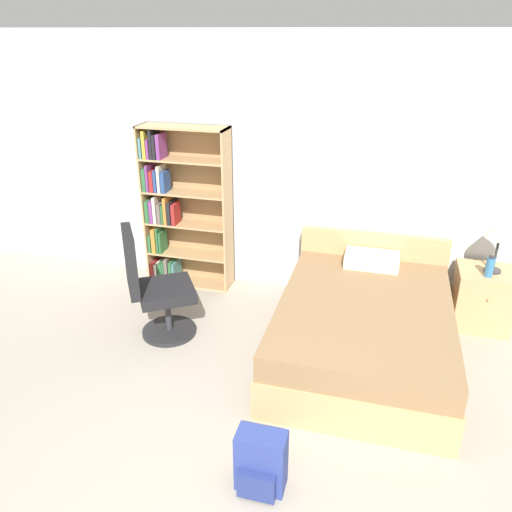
{
  "coord_description": "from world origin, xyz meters",
  "views": [
    {
      "loc": [
        0.48,
        -1.61,
        2.59
      ],
      "look_at": [
        -0.49,
        1.98,
        0.89
      ],
      "focal_mm": 35.0,
      "sensor_mm": 36.0,
      "label": 1
    }
  ],
  "objects_px": {
    "bookshelf": "(177,209)",
    "backpack_blue": "(261,463)",
    "water_bottle": "(490,267)",
    "office_chair": "(154,289)",
    "nightstand": "(482,298)",
    "table_lamp": "(501,230)",
    "bed": "(363,326)"
  },
  "relations": [
    {
      "from": "bookshelf",
      "to": "table_lamp",
      "type": "bearing_deg",
      "value": -1.86
    },
    {
      "from": "bookshelf",
      "to": "bed",
      "type": "bearing_deg",
      "value": -23.22
    },
    {
      "from": "water_bottle",
      "to": "backpack_blue",
      "type": "distance_m",
      "value": 2.75
    },
    {
      "from": "bed",
      "to": "backpack_blue",
      "type": "distance_m",
      "value": 1.66
    },
    {
      "from": "nightstand",
      "to": "water_bottle",
      "type": "distance_m",
      "value": 0.4
    },
    {
      "from": "office_chair",
      "to": "water_bottle",
      "type": "height_order",
      "value": "office_chair"
    },
    {
      "from": "bed",
      "to": "office_chair",
      "type": "xyz_separation_m",
      "value": [
        -1.84,
        -0.2,
        0.2
      ]
    },
    {
      "from": "bed",
      "to": "water_bottle",
      "type": "xyz_separation_m",
      "value": [
        1.03,
        0.66,
        0.38
      ]
    },
    {
      "from": "water_bottle",
      "to": "table_lamp",
      "type": "bearing_deg",
      "value": 65.93
    },
    {
      "from": "office_chair",
      "to": "backpack_blue",
      "type": "xyz_separation_m",
      "value": [
        1.34,
        -1.38,
        -0.29
      ]
    },
    {
      "from": "office_chair",
      "to": "bed",
      "type": "bearing_deg",
      "value": 6.11
    },
    {
      "from": "bookshelf",
      "to": "backpack_blue",
      "type": "relative_size",
      "value": 4.25
    },
    {
      "from": "bookshelf",
      "to": "water_bottle",
      "type": "bearing_deg",
      "value": -4.12
    },
    {
      "from": "bookshelf",
      "to": "backpack_blue",
      "type": "height_order",
      "value": "bookshelf"
    },
    {
      "from": "nightstand",
      "to": "table_lamp",
      "type": "bearing_deg",
      "value": 4.69
    },
    {
      "from": "nightstand",
      "to": "office_chair",
      "type": "bearing_deg",
      "value": -161.29
    },
    {
      "from": "bed",
      "to": "nightstand",
      "type": "distance_m",
      "value": 1.3
    },
    {
      "from": "table_lamp",
      "to": "water_bottle",
      "type": "relative_size",
      "value": 2.58
    },
    {
      "from": "office_chair",
      "to": "bookshelf",
      "type": "bearing_deg",
      "value": 101.59
    },
    {
      "from": "office_chair",
      "to": "backpack_blue",
      "type": "height_order",
      "value": "office_chair"
    },
    {
      "from": "bookshelf",
      "to": "table_lamp",
      "type": "height_order",
      "value": "bookshelf"
    },
    {
      "from": "backpack_blue",
      "to": "bed",
      "type": "bearing_deg",
      "value": 72.68
    },
    {
      "from": "water_bottle",
      "to": "backpack_blue",
      "type": "relative_size",
      "value": 0.49
    },
    {
      "from": "bed",
      "to": "nightstand",
      "type": "relative_size",
      "value": 3.47
    },
    {
      "from": "bookshelf",
      "to": "backpack_blue",
      "type": "distance_m",
      "value": 2.99
    },
    {
      "from": "water_bottle",
      "to": "nightstand",
      "type": "bearing_deg",
      "value": 81.66
    },
    {
      "from": "bookshelf",
      "to": "nightstand",
      "type": "height_order",
      "value": "bookshelf"
    },
    {
      "from": "bed",
      "to": "water_bottle",
      "type": "height_order",
      "value": "bed"
    },
    {
      "from": "water_bottle",
      "to": "bookshelf",
      "type": "bearing_deg",
      "value": 175.88
    },
    {
      "from": "bookshelf",
      "to": "office_chair",
      "type": "bearing_deg",
      "value": -78.41
    },
    {
      "from": "office_chair",
      "to": "nightstand",
      "type": "height_order",
      "value": "office_chair"
    },
    {
      "from": "bed",
      "to": "table_lamp",
      "type": "bearing_deg",
      "value": 35.92
    }
  ]
}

